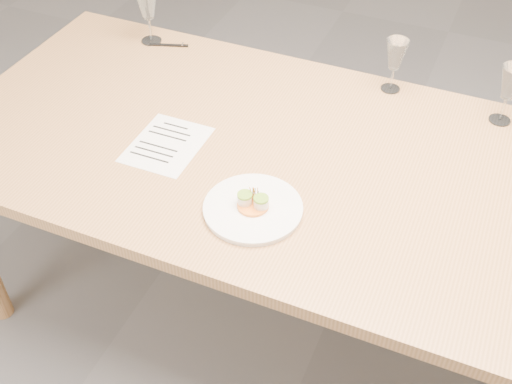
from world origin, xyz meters
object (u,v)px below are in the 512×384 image
at_px(wine_glass_0, 147,3).
at_px(dinner_plate, 253,208).
at_px(ballpoint_pen, 169,45).
at_px(recipe_sheet, 167,144).
at_px(wine_glass_2, 511,84).
at_px(wine_glass_1, 396,56).
at_px(dining_table, 342,186).

bearing_deg(wine_glass_0, dinner_plate, -43.92).
bearing_deg(ballpoint_pen, recipe_sheet, -80.76).
xyz_separation_m(ballpoint_pen, wine_glass_2, (1.14, 0.01, 0.13)).
bearing_deg(wine_glass_2, ballpoint_pen, -179.70).
distance_m(dinner_plate, wine_glass_1, 0.73).
xyz_separation_m(dinner_plate, ballpoint_pen, (-0.61, 0.65, -0.01)).
relative_size(ballpoint_pen, wine_glass_2, 0.71).
bearing_deg(recipe_sheet, dining_table, 11.10).
relative_size(recipe_sheet, wine_glass_0, 1.21).
bearing_deg(wine_glass_2, dining_table, -132.62).
relative_size(wine_glass_0, wine_glass_2, 1.11).
relative_size(dining_table, wine_glass_1, 13.58).
bearing_deg(dining_table, wine_glass_1, 87.44).
height_order(dining_table, dinner_plate, dinner_plate).
distance_m(dining_table, wine_glass_0, 0.96).
xyz_separation_m(dining_table, wine_glass_1, (0.02, 0.44, 0.19)).
height_order(wine_glass_1, wine_glass_2, wine_glass_2).
distance_m(ballpoint_pen, wine_glass_1, 0.80).
xyz_separation_m(wine_glass_0, wine_glass_2, (1.22, 0.00, -0.01)).
bearing_deg(dinner_plate, wine_glass_0, 136.08).
bearing_deg(recipe_sheet, wine_glass_1, 45.40).
xyz_separation_m(recipe_sheet, wine_glass_1, (0.53, 0.54, 0.12)).
relative_size(wine_glass_1, wine_glass_2, 0.94).
distance_m(dining_table, recipe_sheet, 0.52).
bearing_deg(dining_table, ballpoint_pen, 152.89).
bearing_deg(dinner_plate, ballpoint_pen, 132.95).
height_order(dinner_plate, wine_glass_0, wine_glass_0).
height_order(dinner_plate, ballpoint_pen, dinner_plate).
xyz_separation_m(wine_glass_0, wine_glass_1, (0.87, 0.04, -0.02)).
bearing_deg(dining_table, recipe_sheet, -168.53).
xyz_separation_m(wine_glass_1, wine_glass_2, (0.35, -0.04, 0.01)).
bearing_deg(recipe_sheet, wine_glass_2, 29.55).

